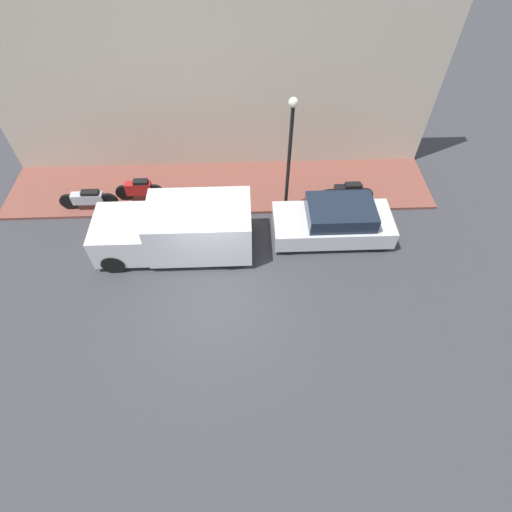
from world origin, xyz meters
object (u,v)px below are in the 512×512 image
(delivery_van, at_px, (176,229))
(motorcycle_black, at_px, (348,192))
(parked_car, at_px, (334,222))
(motorcycle_red, at_px, (139,189))
(scooter_silver, at_px, (88,199))
(streetlamp, at_px, (290,145))

(delivery_van, distance_m, motorcycle_black, 6.39)
(parked_car, relative_size, motorcycle_red, 2.27)
(scooter_silver, relative_size, streetlamp, 0.48)
(motorcycle_red, relative_size, streetlamp, 0.41)
(delivery_van, xyz_separation_m, streetlamp, (1.81, -3.76, 1.87))
(motorcycle_black, distance_m, streetlamp, 3.23)
(parked_car, bearing_deg, motorcycle_red, 73.79)
(delivery_van, relative_size, streetlamp, 1.17)
(motorcycle_red, distance_m, streetlamp, 5.89)
(parked_car, distance_m, motorcycle_black, 1.75)
(delivery_van, bearing_deg, parked_car, -85.33)
(delivery_van, distance_m, motorcycle_red, 2.97)
(motorcycle_black, bearing_deg, parked_car, 153.75)
(motorcycle_black, height_order, streetlamp, streetlamp)
(parked_car, bearing_deg, delivery_van, 94.67)
(delivery_van, distance_m, streetlamp, 4.57)
(delivery_van, relative_size, scooter_silver, 2.42)
(motorcycle_black, xyz_separation_m, streetlamp, (-0.19, 2.30, 2.25))
(scooter_silver, bearing_deg, parked_car, -100.35)
(motorcycle_red, bearing_deg, delivery_van, -146.05)
(motorcycle_black, xyz_separation_m, motorcycle_red, (0.45, 7.71, 0.01))
(delivery_van, height_order, streetlamp, streetlamp)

